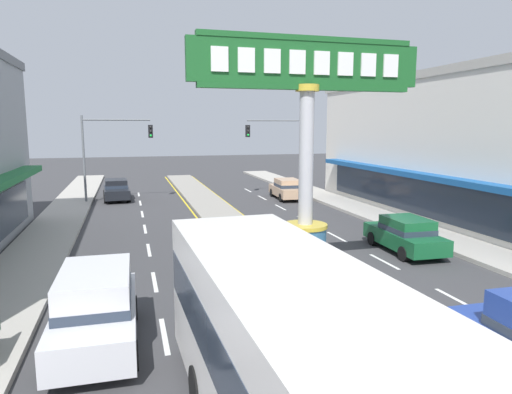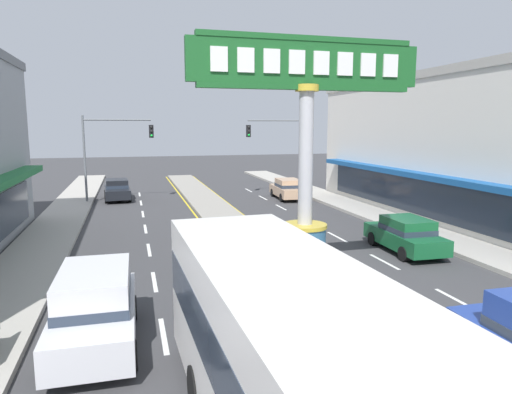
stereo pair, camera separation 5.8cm
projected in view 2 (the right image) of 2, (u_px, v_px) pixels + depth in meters
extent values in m
cube|color=gray|center=(229.00, 223.00, 25.84)|extent=(2.53, 52.00, 0.14)
cube|color=#ADA89E|center=(45.00, 242.00, 21.51)|extent=(2.70, 60.00, 0.18)
cube|color=#ADA89E|center=(393.00, 221.00, 26.35)|extent=(2.70, 60.00, 0.18)
cube|color=silver|center=(164.00, 335.00, 12.07)|extent=(0.14, 2.20, 0.01)
cube|color=silver|center=(154.00, 281.00, 16.26)|extent=(0.14, 2.20, 0.01)
cube|color=silver|center=(149.00, 250.00, 20.45)|extent=(0.14, 2.20, 0.01)
cube|color=silver|center=(145.00, 229.00, 24.65)|extent=(0.14, 2.20, 0.01)
cube|color=silver|center=(143.00, 214.00, 28.84)|extent=(0.14, 2.20, 0.01)
cube|color=silver|center=(141.00, 203.00, 33.03)|extent=(0.14, 2.20, 0.01)
cube|color=silver|center=(140.00, 194.00, 37.23)|extent=(0.14, 2.20, 0.01)
cube|color=silver|center=(458.00, 301.00, 14.46)|extent=(0.14, 2.20, 0.01)
cube|color=silver|center=(384.00, 262.00, 18.66)|extent=(0.14, 2.20, 0.01)
cube|color=silver|center=(337.00, 237.00, 22.85)|extent=(0.14, 2.20, 0.01)
cube|color=silver|center=(305.00, 220.00, 27.04)|extent=(0.14, 2.20, 0.01)
cube|color=silver|center=(281.00, 207.00, 31.24)|extent=(0.14, 2.20, 0.01)
cube|color=silver|center=(263.00, 198.00, 35.43)|extent=(0.14, 2.20, 0.01)
cube|color=silver|center=(249.00, 190.00, 39.62)|extent=(0.14, 2.20, 0.01)
cube|color=yellow|center=(203.00, 226.00, 25.47)|extent=(0.12, 52.00, 0.01)
cube|color=yellow|center=(254.00, 223.00, 26.23)|extent=(0.12, 52.00, 0.01)
cylinder|color=#33668C|center=(304.00, 260.00, 14.65)|extent=(1.34, 1.34, 2.13)
cylinder|color=gold|center=(305.00, 226.00, 14.48)|extent=(1.40, 1.40, 0.12)
cylinder|color=#B7B7BC|center=(306.00, 158.00, 14.16)|extent=(0.45, 0.45, 4.40)
cylinder|color=gold|center=(307.00, 88.00, 13.84)|extent=(0.72, 0.72, 0.20)
cube|color=#195623|center=(307.00, 63.00, 13.73)|extent=(7.28, 0.24, 1.25)
cube|color=#195623|center=(308.00, 39.00, 13.63)|extent=(6.70, 0.29, 0.16)
cube|color=#195623|center=(307.00, 87.00, 13.84)|extent=(6.70, 0.29, 0.16)
cube|color=white|center=(219.00, 59.00, 12.88)|extent=(0.50, 0.06, 0.69)
cube|color=white|center=(246.00, 60.00, 13.08)|extent=(0.50, 0.06, 0.69)
cube|color=white|center=(272.00, 61.00, 13.29)|extent=(0.50, 0.06, 0.69)
cube|color=white|center=(297.00, 62.00, 13.49)|extent=(0.50, 0.06, 0.69)
cube|color=white|center=(321.00, 63.00, 13.69)|extent=(0.50, 0.06, 0.69)
cube|color=white|center=(345.00, 64.00, 13.89)|extent=(0.50, 0.06, 0.69)
cube|color=white|center=(368.00, 65.00, 14.10)|extent=(0.50, 0.06, 0.69)
cube|color=white|center=(390.00, 66.00, 14.30)|extent=(0.50, 0.06, 0.69)
cube|color=silver|center=(493.00, 151.00, 26.60)|extent=(9.27, 25.83, 8.06)
cube|color=#A8A49C|center=(499.00, 75.00, 25.95)|extent=(9.45, 26.35, 0.45)
cube|color=#195193|center=(415.00, 175.00, 25.45)|extent=(0.90, 21.96, 0.30)
cube|color=#283342|center=(421.00, 197.00, 25.75)|extent=(0.08, 21.18, 2.00)
cylinder|color=slate|center=(85.00, 160.00, 32.25)|extent=(0.16, 0.16, 6.20)
cylinder|color=slate|center=(117.00, 120.00, 32.43)|extent=(4.62, 0.12, 0.12)
cube|color=black|center=(151.00, 131.00, 33.01)|extent=(0.32, 0.24, 0.92)
sphere|color=black|center=(151.00, 127.00, 32.83)|extent=(0.17, 0.17, 0.17)
sphere|color=black|center=(151.00, 131.00, 32.88)|extent=(0.17, 0.17, 0.17)
sphere|color=#19D83F|center=(152.00, 136.00, 32.92)|extent=(0.17, 0.17, 0.17)
cylinder|color=slate|center=(304.00, 156.00, 36.88)|extent=(0.16, 0.16, 6.20)
cylinder|color=slate|center=(277.00, 120.00, 35.85)|extent=(4.62, 0.12, 0.12)
cube|color=black|center=(248.00, 131.00, 35.22)|extent=(0.32, 0.24, 0.92)
sphere|color=black|center=(249.00, 127.00, 35.04)|extent=(0.17, 0.17, 0.17)
sphere|color=black|center=(249.00, 131.00, 35.08)|extent=(0.17, 0.17, 0.17)
sphere|color=#19D83F|center=(249.00, 135.00, 35.13)|extent=(0.17, 0.17, 0.17)
cylinder|color=black|center=(471.00, 353.00, 10.44)|extent=(0.24, 0.69, 0.68)
cube|color=tan|center=(287.00, 191.00, 34.83)|extent=(1.99, 4.39, 0.66)
cube|color=tan|center=(288.00, 183.00, 34.57)|extent=(1.66, 2.23, 0.60)
cube|color=#283342|center=(288.00, 185.00, 34.60)|extent=(1.70, 2.25, 0.24)
cylinder|color=black|center=(273.00, 193.00, 35.99)|extent=(0.25, 0.63, 0.62)
cylinder|color=black|center=(293.00, 192.00, 36.33)|extent=(0.25, 0.63, 0.62)
cylinder|color=black|center=(282.00, 198.00, 33.42)|extent=(0.25, 0.63, 0.62)
cylinder|color=black|center=(303.00, 197.00, 33.76)|extent=(0.25, 0.63, 0.62)
cube|color=#283342|center=(322.00, 381.00, 6.04)|extent=(2.91, 11.06, 0.90)
cylinder|color=black|center=(310.00, 372.00, 9.38)|extent=(0.31, 0.97, 0.96)
cylinder|color=black|center=(198.00, 391.00, 8.70)|extent=(0.31, 0.97, 0.96)
cube|color=#14562D|center=(404.00, 238.00, 20.09)|extent=(1.92, 4.36, 0.66)
cube|color=#14562D|center=(407.00, 225.00, 19.83)|extent=(1.63, 2.21, 0.60)
cube|color=#283342|center=(407.00, 229.00, 19.85)|extent=(1.66, 2.23, 0.24)
cylinder|color=black|center=(373.00, 239.00, 21.23)|extent=(0.24, 0.63, 0.62)
cylinder|color=black|center=(404.00, 237.00, 21.60)|extent=(0.24, 0.63, 0.62)
cylinder|color=black|center=(404.00, 254.00, 18.66)|extent=(0.24, 0.63, 0.62)
cylinder|color=black|center=(439.00, 251.00, 19.03)|extent=(0.24, 0.63, 0.62)
cube|color=silver|center=(95.00, 319.00, 11.40)|extent=(1.96, 4.62, 0.80)
cube|color=silver|center=(94.00, 286.00, 11.46)|extent=(1.71, 2.87, 0.80)
cube|color=#283342|center=(95.00, 296.00, 11.50)|extent=(1.75, 2.90, 0.24)
cylinder|color=black|center=(132.00, 356.00, 10.31)|extent=(0.23, 0.68, 0.68)
cylinder|color=black|center=(48.00, 366.00, 9.87)|extent=(0.23, 0.68, 0.68)
cylinder|color=black|center=(133.00, 308.00, 13.04)|extent=(0.23, 0.68, 0.68)
cylinder|color=black|center=(67.00, 314.00, 12.60)|extent=(0.23, 0.68, 0.68)
cube|color=black|center=(117.00, 192.00, 34.29)|extent=(2.01, 4.40, 0.66)
cube|color=black|center=(117.00, 183.00, 34.35)|extent=(1.67, 2.24, 0.60)
cube|color=#283342|center=(117.00, 186.00, 34.38)|extent=(1.71, 2.26, 0.24)
cylinder|color=black|center=(130.00, 198.00, 33.34)|extent=(0.26, 0.63, 0.62)
cylinder|color=black|center=(106.00, 199.00, 32.83)|extent=(0.26, 0.63, 0.62)
cylinder|color=black|center=(128.00, 193.00, 35.84)|extent=(0.26, 0.63, 0.62)
cylinder|color=black|center=(106.00, 194.00, 35.32)|extent=(0.26, 0.63, 0.62)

